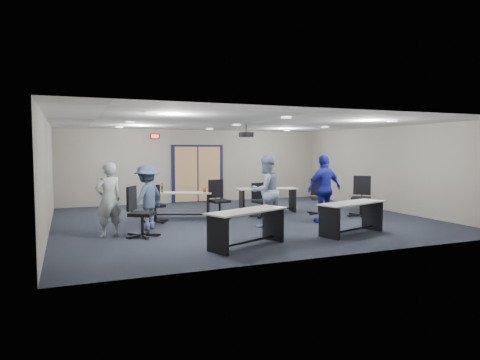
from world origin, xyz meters
name	(u,v)px	position (x,y,z in m)	size (l,w,h in m)	color
floor	(243,219)	(0.00, 0.00, 0.00)	(10.00, 10.00, 0.00)	black
back_wall	(197,166)	(0.00, 4.50, 1.35)	(10.00, 0.04, 2.70)	gray
front_wall	(338,183)	(0.00, -4.50, 1.35)	(10.00, 0.04, 2.70)	gray
left_wall	(47,176)	(-5.00, 0.00, 1.35)	(0.04, 9.00, 2.70)	gray
right_wall	(386,169)	(5.00, 0.00, 1.35)	(0.04, 9.00, 2.70)	gray
ceiling	(243,123)	(0.00, 0.00, 2.70)	(10.00, 9.00, 0.04)	white
double_door	(198,174)	(0.00, 4.46, 1.05)	(2.00, 0.07, 2.20)	black
exit_sign	(155,136)	(-1.60, 4.44, 2.45)	(0.32, 0.07, 0.18)	black
ceiling_projector	(246,135)	(0.30, 0.50, 2.40)	(0.35, 0.32, 0.37)	black
ceiling_can_lights	(240,125)	(0.00, 0.25, 2.67)	(6.24, 5.74, 0.02)	silver
table_front_left	(247,222)	(-1.23, -3.17, 0.51)	(1.92, 1.30, 0.74)	#B5B3AB
table_front_right	(352,212)	(1.54, -2.89, 0.51)	(1.93, 1.12, 0.74)	#B5B3AB
table_back_left	(180,200)	(-1.58, 0.94, 0.51)	(1.92, 1.25, 1.01)	#B5B3AB
table_back_right	(267,196)	(1.25, 1.02, 0.52)	(1.94, 0.92, 0.76)	#B5B3AB
chair_back_a	(155,204)	(-2.40, 0.38, 0.50)	(0.63, 0.63, 1.01)	black
chair_back_b	(220,199)	(-0.57, 0.36, 0.55)	(0.70, 0.70, 1.11)	black
chair_back_c	(262,200)	(0.65, 0.15, 0.50)	(0.63, 0.63, 1.00)	black
chair_back_d	(319,197)	(2.51, 0.02, 0.54)	(0.68, 0.68, 1.08)	black
chair_loose_left	(142,212)	(-3.04, -1.41, 0.57)	(0.72, 0.72, 1.14)	black
chair_loose_right	(361,197)	(3.37, -0.86, 0.60)	(0.75, 0.75, 1.19)	black
person_gray	(109,200)	(-3.72, -1.09, 0.84)	(0.61, 0.40, 1.68)	#9FAAAD
person_lightblue	(266,191)	(0.10, -1.27, 0.92)	(0.89, 0.69, 1.83)	#A4B5DA
person_navy	(324,189)	(1.83, -1.29, 0.92)	(1.07, 0.45, 1.83)	#1C229B
person_back	(147,197)	(-2.78, -0.55, 0.80)	(1.03, 0.59, 1.60)	#3D4E6E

